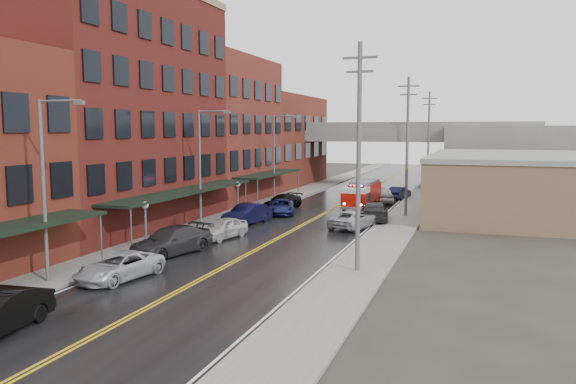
% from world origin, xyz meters
% --- Properties ---
extents(ground, '(220.00, 220.00, 0.00)m').
position_xyz_m(ground, '(0.00, 0.00, 0.00)').
color(ground, '#2D2B26').
rests_on(ground, ground).
extents(road, '(11.00, 160.00, 0.02)m').
position_xyz_m(road, '(0.00, 30.00, 0.01)').
color(road, black).
rests_on(road, ground).
extents(sidewalk_left, '(3.00, 160.00, 0.15)m').
position_xyz_m(sidewalk_left, '(-7.30, 30.00, 0.07)').
color(sidewalk_left, slate).
rests_on(sidewalk_left, ground).
extents(sidewalk_right, '(3.00, 160.00, 0.15)m').
position_xyz_m(sidewalk_right, '(7.30, 30.00, 0.07)').
color(sidewalk_right, slate).
rests_on(sidewalk_right, ground).
extents(curb_left, '(0.30, 160.00, 0.15)m').
position_xyz_m(curb_left, '(-5.65, 30.00, 0.07)').
color(curb_left, gray).
rests_on(curb_left, ground).
extents(curb_right, '(0.30, 160.00, 0.15)m').
position_xyz_m(curb_right, '(5.65, 30.00, 0.07)').
color(curb_right, gray).
rests_on(curb_right, ground).
extents(brick_building_b, '(9.00, 20.00, 18.00)m').
position_xyz_m(brick_building_b, '(-13.30, 23.00, 9.00)').
color(brick_building_b, '#541716').
rests_on(brick_building_b, ground).
extents(brick_building_c, '(9.00, 15.00, 15.00)m').
position_xyz_m(brick_building_c, '(-13.30, 40.50, 7.50)').
color(brick_building_c, maroon).
rests_on(brick_building_c, ground).
extents(brick_building_far, '(9.00, 20.00, 12.00)m').
position_xyz_m(brick_building_far, '(-13.30, 58.00, 6.00)').
color(brick_building_far, maroon).
rests_on(brick_building_far, ground).
extents(tan_building, '(14.00, 22.00, 5.00)m').
position_xyz_m(tan_building, '(16.00, 40.00, 2.50)').
color(tan_building, '#846347').
rests_on(tan_building, ground).
extents(right_far_block, '(18.00, 30.00, 8.00)m').
position_xyz_m(right_far_block, '(18.00, 70.00, 4.00)').
color(right_far_block, slate).
rests_on(right_far_block, ground).
extents(awning_1, '(2.60, 18.00, 3.09)m').
position_xyz_m(awning_1, '(-7.49, 23.00, 2.99)').
color(awning_1, black).
rests_on(awning_1, ground).
extents(awning_2, '(2.60, 13.00, 3.09)m').
position_xyz_m(awning_2, '(-7.49, 40.50, 2.99)').
color(awning_2, black).
rests_on(awning_2, ground).
extents(globe_lamp_1, '(0.44, 0.44, 3.12)m').
position_xyz_m(globe_lamp_1, '(-6.40, 16.00, 2.31)').
color(globe_lamp_1, '#59595B').
rests_on(globe_lamp_1, ground).
extents(globe_lamp_2, '(0.44, 0.44, 3.12)m').
position_xyz_m(globe_lamp_2, '(-6.40, 30.00, 2.31)').
color(globe_lamp_2, '#59595B').
rests_on(globe_lamp_2, ground).
extents(street_lamp_0, '(2.64, 0.22, 9.00)m').
position_xyz_m(street_lamp_0, '(-6.55, 8.00, 5.19)').
color(street_lamp_0, '#59595B').
rests_on(street_lamp_0, ground).
extents(street_lamp_1, '(2.64, 0.22, 9.00)m').
position_xyz_m(street_lamp_1, '(-6.55, 24.00, 5.19)').
color(street_lamp_1, '#59595B').
rests_on(street_lamp_1, ground).
extents(street_lamp_2, '(2.64, 0.22, 9.00)m').
position_xyz_m(street_lamp_2, '(-6.55, 40.00, 5.19)').
color(street_lamp_2, '#59595B').
rests_on(street_lamp_2, ground).
extents(utility_pole_0, '(1.80, 0.24, 12.00)m').
position_xyz_m(utility_pole_0, '(7.20, 15.00, 6.31)').
color(utility_pole_0, '#59595B').
rests_on(utility_pole_0, ground).
extents(utility_pole_1, '(1.80, 0.24, 12.00)m').
position_xyz_m(utility_pole_1, '(7.20, 35.00, 6.31)').
color(utility_pole_1, '#59595B').
rests_on(utility_pole_1, ground).
extents(utility_pole_2, '(1.80, 0.24, 12.00)m').
position_xyz_m(utility_pole_2, '(7.20, 55.00, 6.31)').
color(utility_pole_2, '#59595B').
rests_on(utility_pole_2, ground).
extents(overpass, '(40.00, 10.00, 7.50)m').
position_xyz_m(overpass, '(0.00, 62.00, 5.99)').
color(overpass, slate).
rests_on(overpass, ground).
extents(fire_truck, '(3.08, 7.30, 2.64)m').
position_xyz_m(fire_truck, '(2.52, 39.07, 1.43)').
color(fire_truck, '#AF1108').
rests_on(fire_truck, ground).
extents(parked_car_left_2, '(3.05, 5.18, 1.35)m').
position_xyz_m(parked_car_left_2, '(-3.93, 9.80, 0.68)').
color(parked_car_left_2, '#B3B5BB').
rests_on(parked_car_left_2, ground).
extents(parked_car_left_3, '(3.75, 6.12, 1.66)m').
position_xyz_m(parked_car_left_3, '(-4.45, 15.70, 0.83)').
color(parked_car_left_3, '#2C2B2E').
rests_on(parked_car_left_3, ground).
extents(parked_car_left_4, '(2.57, 4.57, 1.47)m').
position_xyz_m(parked_car_left_4, '(-3.63, 21.20, 0.73)').
color(parked_car_left_4, '#B8B8B8').
rests_on(parked_car_left_4, ground).
extents(parked_car_left_5, '(2.65, 5.22, 1.64)m').
position_xyz_m(parked_car_left_5, '(-4.35, 27.20, 0.82)').
color(parked_car_left_5, black).
rests_on(parked_car_left_5, ground).
extents(parked_car_left_6, '(3.68, 5.31, 1.35)m').
position_xyz_m(parked_car_left_6, '(-3.60, 33.20, 0.67)').
color(parked_car_left_6, navy).
rests_on(parked_car_left_6, ground).
extents(parked_car_left_7, '(3.11, 5.15, 1.40)m').
position_xyz_m(parked_car_left_7, '(-4.60, 36.35, 0.70)').
color(parked_car_left_7, black).
rests_on(parked_car_left_7, ground).
extents(parked_car_right_0, '(3.41, 5.46, 1.41)m').
position_xyz_m(parked_car_right_0, '(4.11, 28.20, 0.70)').
color(parked_car_right_0, '#9EA0A6').
rests_on(parked_car_right_0, ground).
extents(parked_car_right_1, '(3.18, 5.90, 1.63)m').
position_xyz_m(parked_car_right_1, '(5.00, 32.05, 0.81)').
color(parked_car_right_1, black).
rests_on(parked_car_right_1, ground).
extents(parked_car_right_2, '(3.32, 5.29, 1.68)m').
position_xyz_m(parked_car_right_2, '(3.60, 44.27, 0.84)').
color(parked_car_right_2, '#B5B5B5').
rests_on(parked_car_right_2, ground).
extents(parked_car_right_3, '(2.26, 4.35, 1.37)m').
position_xyz_m(parked_car_right_3, '(4.86, 47.80, 0.68)').
color(parked_car_right_3, black).
rests_on(parked_car_right_3, ground).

